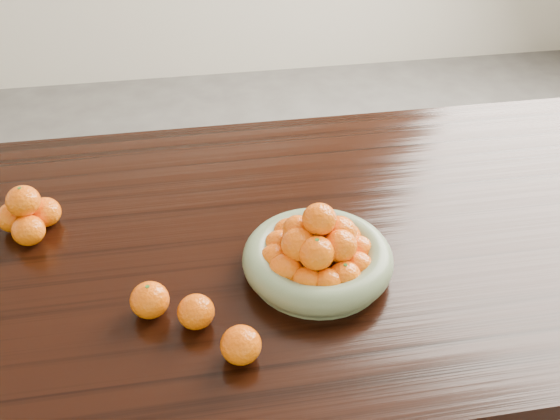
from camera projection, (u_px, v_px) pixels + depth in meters
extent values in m
cube|color=black|center=(281.00, 241.00, 1.35)|extent=(2.00, 1.00, 0.04)
cube|color=black|center=(540.00, 217.00, 2.03)|extent=(0.08, 0.08, 0.71)
cylinder|color=#70805D|center=(317.00, 269.00, 1.23)|extent=(0.27, 0.27, 0.01)
torus|color=#70805D|center=(318.00, 258.00, 1.22)|extent=(0.30, 0.30, 0.06)
ellipsoid|color=orange|center=(358.00, 250.00, 1.23)|extent=(0.06, 0.06, 0.06)
ellipsoid|color=orange|center=(345.00, 238.00, 1.25)|extent=(0.07, 0.07, 0.06)
ellipsoid|color=orange|center=(332.00, 232.00, 1.27)|extent=(0.06, 0.06, 0.06)
ellipsoid|color=orange|center=(309.00, 230.00, 1.28)|extent=(0.06, 0.06, 0.06)
ellipsoid|color=orange|center=(289.00, 234.00, 1.26)|extent=(0.07, 0.07, 0.06)
ellipsoid|color=orange|center=(280.00, 245.00, 1.24)|extent=(0.07, 0.07, 0.06)
ellipsoid|color=orange|center=(276.00, 259.00, 1.20)|extent=(0.06, 0.06, 0.06)
ellipsoid|color=orange|center=(286.00, 270.00, 1.17)|extent=(0.07, 0.07, 0.06)
ellipsoid|color=orange|center=(306.00, 282.00, 1.16)|extent=(0.06, 0.06, 0.06)
ellipsoid|color=orange|center=(328.00, 283.00, 1.15)|extent=(0.06, 0.06, 0.06)
ellipsoid|color=orange|center=(345.00, 277.00, 1.16)|extent=(0.06, 0.06, 0.06)
ellipsoid|color=orange|center=(358.00, 267.00, 1.19)|extent=(0.06, 0.06, 0.06)
ellipsoid|color=orange|center=(320.00, 256.00, 1.21)|extent=(0.06, 0.06, 0.06)
ellipsoid|color=orange|center=(339.00, 233.00, 1.20)|extent=(0.07, 0.07, 0.06)
ellipsoid|color=orange|center=(320.00, 224.00, 1.23)|extent=(0.06, 0.06, 0.06)
ellipsoid|color=orange|center=(298.00, 229.00, 1.20)|extent=(0.06, 0.06, 0.06)
ellipsoid|color=orange|center=(299.00, 245.00, 1.17)|extent=(0.07, 0.07, 0.06)
ellipsoid|color=orange|center=(316.00, 253.00, 1.15)|extent=(0.07, 0.07, 0.06)
ellipsoid|color=orange|center=(340.00, 246.00, 1.17)|extent=(0.07, 0.07, 0.06)
ellipsoid|color=orange|center=(319.00, 219.00, 1.17)|extent=(0.07, 0.07, 0.06)
ellipsoid|color=orange|center=(29.00, 230.00, 1.29)|extent=(0.07, 0.07, 0.06)
ellipsoid|color=orange|center=(45.00, 212.00, 1.34)|extent=(0.07, 0.07, 0.06)
ellipsoid|color=orange|center=(13.00, 217.00, 1.33)|extent=(0.07, 0.07, 0.06)
ellipsoid|color=orange|center=(23.00, 201.00, 1.29)|extent=(0.07, 0.07, 0.07)
ellipsoid|color=orange|center=(150.00, 300.00, 1.13)|extent=(0.07, 0.07, 0.07)
ellipsoid|color=orange|center=(241.00, 345.00, 1.04)|extent=(0.07, 0.07, 0.07)
ellipsoid|color=orange|center=(196.00, 312.00, 1.11)|extent=(0.07, 0.07, 0.06)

